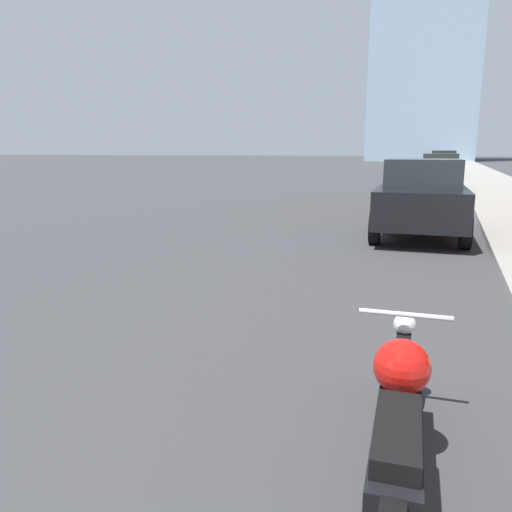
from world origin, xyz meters
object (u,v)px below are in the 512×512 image
(parked_car_yellow, at_px, (440,173))
(parked_car_green, at_px, (444,165))
(motorcycle, at_px, (398,422))
(parked_car_black, at_px, (421,198))

(parked_car_yellow, relative_size, parked_car_green, 0.97)
(motorcycle, bearing_deg, parked_car_black, 88.85)
(parked_car_black, bearing_deg, parked_car_yellow, 86.60)
(parked_car_green, bearing_deg, motorcycle, -87.92)
(parked_car_black, xyz_separation_m, parked_car_green, (0.21, 24.44, 0.07))
(parked_car_yellow, bearing_deg, parked_car_black, -89.92)
(parked_car_black, bearing_deg, parked_car_green, 86.98)
(motorcycle, height_order, parked_car_green, parked_car_green)
(motorcycle, height_order, parked_car_black, parked_car_black)
(parked_car_black, bearing_deg, motorcycle, -90.31)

